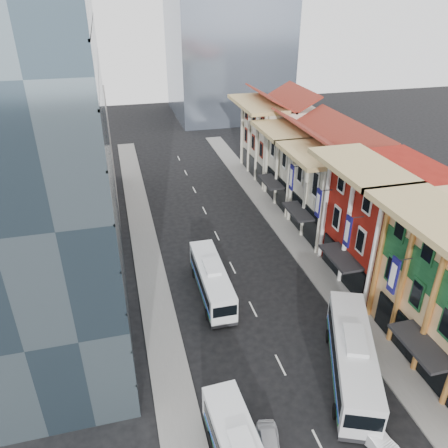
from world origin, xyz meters
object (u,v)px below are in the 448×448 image
object	(u,v)px
office_tower	(27,155)
bus_right	(352,357)
sedan_left	(269,447)
sedan_right	(373,436)
bus_left_far	(212,279)

from	to	relation	value
office_tower	bus_right	bearing A→B (deg)	-31.55
sedan_left	sedan_right	xyz separation A→B (m)	(6.72, -0.92, -0.04)
bus_right	sedan_right	distance (m)	5.71
office_tower	sedan_left	world-z (taller)	office_tower
bus_left_far	sedan_right	bearing A→B (deg)	-69.61
office_tower	bus_left_far	xyz separation A→B (m)	(13.87, -0.81, -13.33)
bus_right	sedan_left	world-z (taller)	bus_right
sedan_left	sedan_right	distance (m)	6.78
bus_right	sedan_right	world-z (taller)	bus_right
bus_left_far	bus_right	size ratio (longest dim) A/B	0.87
office_tower	bus_left_far	distance (m)	19.25
bus_left_far	sedan_left	bearing A→B (deg)	-90.33
bus_left_far	bus_right	world-z (taller)	bus_right
sedan_right	office_tower	bearing A→B (deg)	115.32
bus_left_far	sedan_right	distance (m)	19.05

